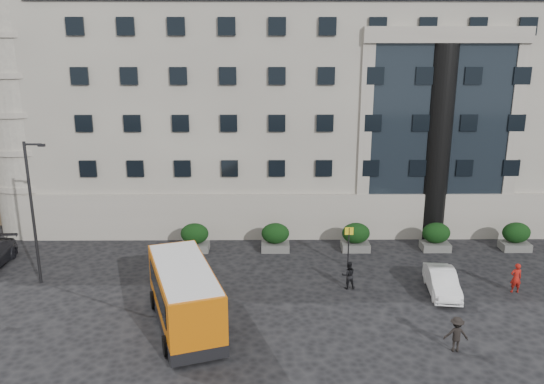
{
  "coord_description": "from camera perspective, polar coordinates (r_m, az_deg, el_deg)",
  "views": [
    {
      "loc": [
        0.7,
        -24.4,
        12.69
      ],
      "look_at": [
        0.95,
        3.88,
        5.0
      ],
      "focal_mm": 35.0,
      "sensor_mm": 36.0,
      "label": 1
    }
  ],
  "objects": [
    {
      "name": "ground",
      "position": [
        27.51,
        -1.95,
        -12.26
      ],
      "size": [
        120.0,
        120.0,
        0.0
      ],
      "primitive_type": "plane",
      "color": "black",
      "rests_on": "ground"
    },
    {
      "name": "parked_car_d",
      "position": [
        44.39,
        -20.93,
        -1.48
      ],
      "size": [
        3.08,
        5.37,
        1.41
      ],
      "primitive_type": "imported",
      "rotation": [
        0.0,
        0.0,
        -0.15
      ],
      "color": "black",
      "rests_on": "ground"
    },
    {
      "name": "apartment_far",
      "position": [
        68.29,
        -25.06,
        12.41
      ],
      "size": [
        13.0,
        13.0,
        22.0
      ],
      "primitive_type": "cube",
      "color": "brown",
      "rests_on": "ground"
    },
    {
      "name": "street_lamp",
      "position": [
        31.3,
        -24.31,
        -1.59
      ],
      "size": [
        1.16,
        0.18,
        8.0
      ],
      "color": "#262628",
      "rests_on": "ground"
    },
    {
      "name": "hedge_c",
      "position": [
        34.75,
        9.0,
        -4.76
      ],
      "size": [
        1.8,
        1.26,
        1.84
      ],
      "color": "#595956",
      "rests_on": "ground"
    },
    {
      "name": "pedestrian_c",
      "position": [
        24.9,
        19.21,
        -14.24
      ],
      "size": [
        1.08,
        0.67,
        1.6
      ],
      "primitive_type": "imported",
      "rotation": [
        0.0,
        0.0,
        3.06
      ],
      "color": "black",
      "rests_on": "ground"
    },
    {
      "name": "pedestrian_a",
      "position": [
        31.5,
        24.76,
        -8.39
      ],
      "size": [
        0.61,
        0.4,
        1.66
      ],
      "primitive_type": "imported",
      "rotation": [
        0.0,
        0.0,
        3.15
      ],
      "color": "#A51710",
      "rests_on": "ground"
    },
    {
      "name": "hedge_d",
      "position": [
        35.97,
        17.22,
        -4.58
      ],
      "size": [
        1.8,
        1.26,
        1.84
      ],
      "color": "#595956",
      "rests_on": "ground"
    },
    {
      "name": "hedge_b",
      "position": [
        34.29,
        0.36,
        -4.85
      ],
      "size": [
        1.8,
        1.26,
        1.84
      ],
      "color": "#595956",
      "rests_on": "ground"
    },
    {
      "name": "bus_stop_sign",
      "position": [
        31.74,
        8.26,
        -5.15
      ],
      "size": [
        0.5,
        0.08,
        2.52
      ],
      "color": "#262628",
      "rests_on": "ground"
    },
    {
      "name": "hedge_a",
      "position": [
        34.6,
        -8.31,
        -4.82
      ],
      "size": [
        1.8,
        1.26,
        1.84
      ],
      "color": "#595956",
      "rests_on": "ground"
    },
    {
      "name": "pedestrian_b",
      "position": [
        29.43,
        8.22,
        -8.84
      ],
      "size": [
        0.81,
        0.66,
        1.55
      ],
      "primitive_type": "imported",
      "rotation": [
        0.0,
        0.0,
        3.24
      ],
      "color": "black",
      "rests_on": "ground"
    },
    {
      "name": "white_taxi",
      "position": [
        30.04,
        17.81,
        -9.19
      ],
      "size": [
        1.8,
        4.09,
        1.31
      ],
      "primitive_type": "imported",
      "rotation": [
        0.0,
        0.0,
        -0.11
      ],
      "color": "white",
      "rests_on": "ground"
    },
    {
      "name": "hedge_e",
      "position": [
        37.88,
        24.76,
        -4.33
      ],
      "size": [
        1.8,
        1.26,
        1.84
      ],
      "color": "#595956",
      "rests_on": "ground"
    },
    {
      "name": "entrance_column",
      "position": [
        37.02,
        17.34,
        4.9
      ],
      "size": [
        1.8,
        1.8,
        13.0
      ],
      "primitive_type": "cylinder",
      "color": "black",
      "rests_on": "ground"
    },
    {
      "name": "civic_building",
      "position": [
        46.85,
        6.1,
        10.61
      ],
      "size": [
        44.0,
        24.0,
        18.0
      ],
      "primitive_type": "cube",
      "color": "gray",
      "rests_on": "ground"
    },
    {
      "name": "minibus",
      "position": [
        25.46,
        -9.41,
        -10.76
      ],
      "size": [
        4.57,
        7.5,
        2.96
      ],
      "rotation": [
        0.0,
        0.0,
        0.32
      ],
      "color": "#C25D09",
      "rests_on": "ground"
    },
    {
      "name": "red_truck",
      "position": [
        41.73,
        -18.11,
        -1.34
      ],
      "size": [
        3.05,
        5.19,
        2.62
      ],
      "rotation": [
        0.0,
        0.0,
        -0.2
      ],
      "color": "maroon",
      "rests_on": "ground"
    }
  ]
}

